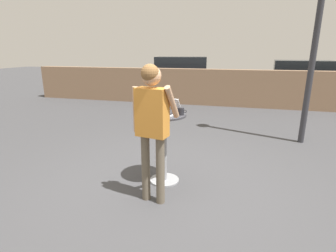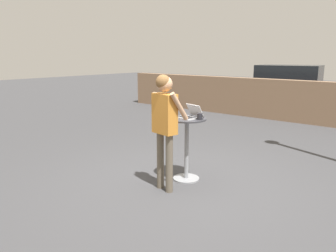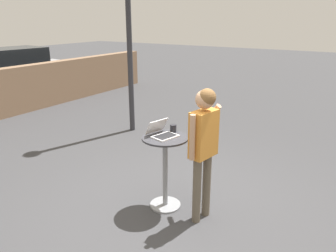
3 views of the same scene
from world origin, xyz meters
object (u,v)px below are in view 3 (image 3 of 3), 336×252
at_px(laptop, 162,133).
at_px(cafe_table, 165,164).
at_px(coffee_mug, 173,128).
at_px(parked_car_near_street, 16,69).
at_px(standing_person, 204,139).

bearing_deg(laptop, cafe_table, -105.20).
relative_size(laptop, coffee_mug, 3.26).
xyz_separation_m(cafe_table, parked_car_near_street, (3.72, 8.83, 0.12)).
bearing_deg(cafe_table, laptop, 74.80).
height_order(cafe_table, coffee_mug, coffee_mug).
distance_m(standing_person, parked_car_near_street, 10.11).
height_order(standing_person, parked_car_near_street, standing_person).
distance_m(cafe_table, coffee_mug, 0.51).
bearing_deg(laptop, standing_person, -91.06).
bearing_deg(coffee_mug, laptop, 170.43).
distance_m(laptop, parked_car_near_street, 9.53).
height_order(laptop, parked_car_near_street, parked_car_near_street).
xyz_separation_m(laptop, standing_person, (-0.01, -0.62, 0.04)).
relative_size(cafe_table, laptop, 2.54).
height_order(coffee_mug, standing_person, standing_person).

